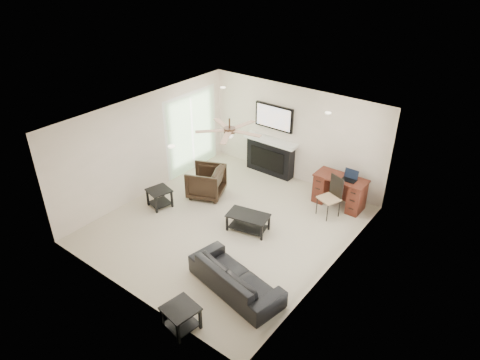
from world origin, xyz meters
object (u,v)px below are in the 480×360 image
Objects in this scene: sofa at (236,277)px; coffee_table at (248,222)px; desk at (339,191)px; fireplace_unit at (271,141)px; armchair at (206,182)px.

sofa reaches higher than coffee_table.
desk is (0.22, 3.74, 0.10)m from sofa.
fireplace_unit is at bearing -52.75° from sofa.
fireplace_unit reaches higher than desk.
coffee_table is at bearing -65.95° from fireplace_unit.
armchair reaches higher than desk.
fireplace_unit reaches higher than sofa.
desk is at bearing 96.41° from armchair.
coffee_table is 2.42m from desk.
sofa is at bearing 27.42° from armchair.
fireplace_unit is (-1.11, 2.49, 0.75)m from coffee_table.
armchair is 0.44× the size of fireplace_unit.
fireplace_unit is at bearing 171.06° from desk.
fireplace_unit is (-2.01, 4.09, 0.68)m from sofa.
sofa is 1.56× the size of desk.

